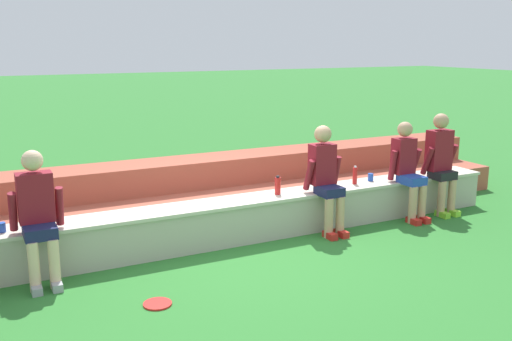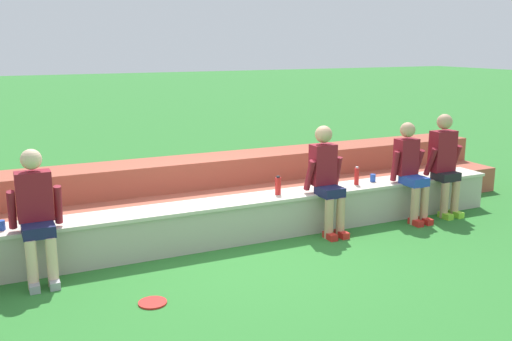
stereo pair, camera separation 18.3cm
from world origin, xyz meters
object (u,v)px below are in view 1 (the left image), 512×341
object	(u,v)px
water_bottle_near_right	(355,175)
frisbee	(157,304)
plastic_cup_middle	(2,227)
plastic_cup_right_end	(371,177)
person_right_of_center	(408,168)
person_far_right	(441,160)
person_left_of_center	(38,214)
person_center	(326,176)
water_bottle_near_left	(278,186)

from	to	relation	value
water_bottle_near_right	frisbee	size ratio (longest dim) A/B	0.92
plastic_cup_middle	plastic_cup_right_end	bearing A→B (deg)	0.90
person_right_of_center	person_far_right	xyz separation A→B (m)	(0.59, -0.01, 0.06)
plastic_cup_right_end	person_left_of_center	bearing A→B (deg)	-176.02
water_bottle_near_right	frisbee	distance (m)	3.55
person_center	plastic_cup_right_end	xyz separation A→B (m)	(0.94, 0.28, -0.17)
person_right_of_center	person_far_right	bearing A→B (deg)	-1.28
person_center	water_bottle_near_right	distance (m)	0.68
frisbee	plastic_cup_right_end	bearing A→B (deg)	21.05
person_far_right	plastic_cup_right_end	xyz separation A→B (m)	(-1.01, 0.30, -0.20)
person_left_of_center	water_bottle_near_right	size ratio (longest dim) A/B	5.45
person_center	water_bottle_near_left	bearing A→B (deg)	158.25
person_left_of_center	person_center	world-z (taller)	person_center
person_center	water_bottle_near_left	xyz separation A→B (m)	(-0.58, 0.23, -0.11)
person_right_of_center	water_bottle_near_right	world-z (taller)	person_right_of_center
water_bottle_near_left	plastic_cup_middle	xyz separation A→B (m)	(-3.25, -0.03, -0.06)
person_right_of_center	water_bottle_near_right	size ratio (longest dim) A/B	5.38
person_left_of_center	person_right_of_center	distance (m)	4.85
person_far_right	water_bottle_near_left	size ratio (longest dim) A/B	5.96
person_far_right	water_bottle_near_right	world-z (taller)	person_far_right
water_bottle_near_right	water_bottle_near_left	bearing A→B (deg)	-179.84
person_left_of_center	person_center	distance (m)	3.49
person_left_of_center	person_far_right	bearing A→B (deg)	0.05
frisbee	water_bottle_near_right	bearing A→B (deg)	22.18
water_bottle_near_left	plastic_cup_right_end	xyz separation A→B (m)	(1.52, 0.05, -0.06)
person_far_right	plastic_cup_right_end	world-z (taller)	person_far_right
frisbee	person_far_right	bearing A→B (deg)	13.12
water_bottle_near_right	person_far_right	bearing A→B (deg)	-11.19
person_far_right	water_bottle_near_left	xyz separation A→B (m)	(-2.52, 0.26, -0.14)
person_left_of_center	frisbee	distance (m)	1.56
person_right_of_center	frisbee	bearing A→B (deg)	-164.81
water_bottle_near_left	person_left_of_center	bearing A→B (deg)	-174.89
water_bottle_near_left	plastic_cup_right_end	distance (m)	1.52
person_right_of_center	frisbee	world-z (taller)	person_right_of_center
person_center	water_bottle_near_left	size ratio (longest dim) A/B	5.74
person_right_of_center	water_bottle_near_right	bearing A→B (deg)	161.07
water_bottle_near_right	frisbee	world-z (taller)	water_bottle_near_right
person_left_of_center	plastic_cup_right_end	distance (m)	4.45
water_bottle_near_left	plastic_cup_middle	world-z (taller)	water_bottle_near_left
water_bottle_near_left	plastic_cup_right_end	bearing A→B (deg)	1.80
person_left_of_center	person_right_of_center	size ratio (longest dim) A/B	1.01
person_center	frisbee	bearing A→B (deg)	-157.36
plastic_cup_middle	frisbee	distance (m)	1.87
water_bottle_near_left	plastic_cup_right_end	size ratio (longest dim) A/B	2.30
person_left_of_center	person_far_right	size ratio (longest dim) A/B	0.95
person_right_of_center	person_left_of_center	bearing A→B (deg)	-179.78
person_far_right	plastic_cup_right_end	size ratio (longest dim) A/B	13.67
person_left_of_center	person_far_right	world-z (taller)	person_far_right
plastic_cup_middle	person_center	bearing A→B (deg)	-3.04
person_right_of_center	plastic_cup_right_end	size ratio (longest dim) A/B	12.83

